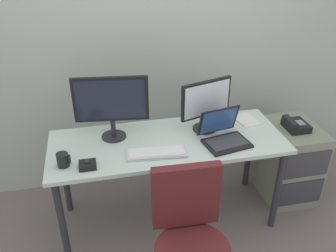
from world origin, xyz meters
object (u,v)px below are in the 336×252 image
(monitor_side, at_px, (206,103))
(keyboard, at_px, (157,153))
(desk_phone, at_px, (295,125))
(cell_phone, at_px, (225,122))
(laptop, at_px, (224,135))
(coffee_mug, at_px, (63,160))
(paper_notepad, at_px, (246,120))
(trackball_mouse, at_px, (88,165))
(office_chair, at_px, (190,251))
(monitor_main, at_px, (111,103))
(file_cabinet, at_px, (288,161))

(monitor_side, bearing_deg, keyboard, -148.38)
(desk_phone, relative_size, cell_phone, 1.41)
(laptop, bearing_deg, coffee_mug, -176.65)
(keyboard, xyz_separation_m, cell_phone, (0.61, 0.32, -0.01))
(monitor_side, bearing_deg, cell_phone, 17.98)
(paper_notepad, xyz_separation_m, cell_phone, (-0.18, 0.00, -0.00))
(keyboard, distance_m, trackball_mouse, 0.46)
(office_chair, distance_m, laptop, 0.86)
(monitor_main, bearing_deg, desk_phone, -1.95)
(office_chair, distance_m, keyboard, 0.67)
(keyboard, bearing_deg, cell_phone, 27.81)
(keyboard, xyz_separation_m, trackball_mouse, (-0.46, -0.05, 0.01))
(monitor_main, bearing_deg, office_chair, -68.44)
(desk_phone, xyz_separation_m, trackball_mouse, (-1.65, -0.29, 0.07))
(keyboard, height_order, coffee_mug, coffee_mug)
(file_cabinet, distance_m, coffee_mug, 1.88)
(paper_notepad, relative_size, cell_phone, 1.46)
(keyboard, bearing_deg, coffee_mug, 179.73)
(desk_phone, height_order, paper_notepad, paper_notepad)
(laptop, height_order, cell_phone, laptop)
(desk_phone, bearing_deg, trackball_mouse, -169.90)
(desk_phone, relative_size, trackball_mouse, 1.82)
(monitor_side, relative_size, paper_notepad, 1.94)
(keyboard, bearing_deg, monitor_side, 31.62)
(monitor_main, relative_size, coffee_mug, 5.53)
(file_cabinet, bearing_deg, laptop, -164.41)
(desk_phone, bearing_deg, laptop, -165.51)
(trackball_mouse, relative_size, cell_phone, 0.77)
(office_chair, xyz_separation_m, laptop, (0.42, 0.65, 0.36))
(keyboard, xyz_separation_m, coffee_mug, (-0.61, 0.00, 0.03))
(file_cabinet, distance_m, laptop, 0.86)
(monitor_side, xyz_separation_m, laptop, (0.08, -0.19, -0.17))
(monitor_side, height_order, coffee_mug, monitor_side)
(cell_phone, bearing_deg, coffee_mug, -137.77)
(trackball_mouse, distance_m, coffee_mug, 0.16)
(coffee_mug, height_order, paper_notepad, coffee_mug)
(file_cabinet, relative_size, desk_phone, 3.33)
(monitor_side, xyz_separation_m, coffee_mug, (-1.03, -0.26, -0.18))
(office_chair, height_order, cell_phone, office_chair)
(monitor_side, bearing_deg, file_cabinet, 0.07)
(monitor_side, bearing_deg, coffee_mug, -166.01)
(monitor_side, bearing_deg, office_chair, -111.89)
(office_chair, distance_m, monitor_main, 1.11)
(keyboard, bearing_deg, file_cabinet, 12.33)
(desk_phone, distance_m, paper_notepad, 0.41)
(desk_phone, relative_size, coffee_mug, 2.11)
(desk_phone, distance_m, keyboard, 1.21)
(office_chair, height_order, paper_notepad, office_chair)
(monitor_main, bearing_deg, laptop, -16.44)
(paper_notepad, distance_m, cell_phone, 0.18)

